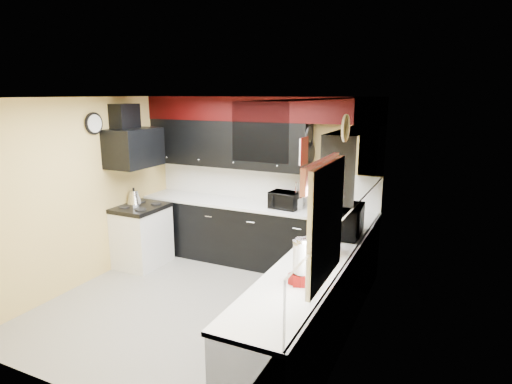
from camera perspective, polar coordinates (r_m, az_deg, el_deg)
ground at (r=5.47m, az=-7.35°, el=-14.81°), size 3.60×3.60×0.00m
wall_back at (r=6.55m, az=0.79°, el=1.63°), size 3.60×0.06×2.50m
wall_right at (r=4.34m, az=12.72°, el=-4.67°), size 0.06×3.60×2.50m
wall_left at (r=6.16m, az=-21.98°, el=-0.07°), size 0.06×3.60×2.50m
ceiling at (r=4.84m, az=-8.22°, el=12.37°), size 3.60×3.60×0.06m
cab_back at (r=6.50m, az=-0.33°, el=-5.77°), size 3.60×0.60×0.90m
cab_right at (r=4.45m, az=7.40°, el=-15.18°), size 0.60×3.00×0.90m
counter_back at (r=6.36m, az=-0.34°, el=-1.76°), size 3.62×0.64×0.04m
counter_right at (r=4.25m, az=7.58°, el=-9.58°), size 0.64×3.02×0.04m
splash_back at (r=6.56m, az=0.75°, el=1.10°), size 3.60×0.02×0.50m
splash_right at (r=4.36m, az=12.55°, el=-5.41°), size 0.02×3.60×0.50m
upper_back at (r=6.54m, az=-3.85°, el=6.46°), size 2.60×0.35×0.70m
upper_right at (r=5.11m, az=13.36°, el=4.30°), size 0.35×1.80×0.70m
soffit_back at (r=6.26m, az=0.13°, el=11.02°), size 3.60×0.36×0.35m
soffit_right at (r=4.01m, az=10.38°, el=9.68°), size 0.36×3.24×0.35m
stove at (r=6.69m, az=-14.92°, el=-5.85°), size 0.60×0.75×0.86m
cooktop at (r=6.56m, az=-15.15°, el=-2.04°), size 0.62×0.77×0.06m
hood at (r=6.43m, az=-15.97°, el=5.70°), size 0.50×0.78×0.55m
hood_duct at (r=6.48m, az=-17.08°, el=9.42°), size 0.24×0.40×0.40m
window at (r=3.42m, az=9.37°, el=-4.08°), size 0.03×0.86×0.96m
valance at (r=3.34m, az=8.72°, el=2.61°), size 0.04×0.88×0.20m
pan_top at (r=5.92m, az=7.11°, el=7.65°), size 0.03×0.22×0.40m
pan_mid at (r=5.82m, az=6.64°, el=5.10°), size 0.03×0.28×0.46m
pan_low at (r=6.07m, az=7.42°, el=5.12°), size 0.03×0.24×0.42m
cut_board at (r=5.70m, az=6.36°, el=5.45°), size 0.03×0.26×0.35m
baskets at (r=4.47m, az=9.31°, el=-4.93°), size 0.27×0.27×0.50m
clock at (r=6.18m, az=-20.80°, el=8.54°), size 0.03×0.30×0.30m
deco_plate at (r=3.82m, az=11.85°, el=8.33°), size 0.03×0.24×0.24m
toaster_oven at (r=6.10m, az=3.83°, el=-1.09°), size 0.44×0.38×0.24m
microwave at (r=5.06m, az=11.52°, el=-3.73°), size 0.46×0.65×0.34m
utensil_crock at (r=6.10m, az=5.61°, el=-1.54°), size 0.17×0.17×0.16m
knife_block at (r=5.99m, az=9.36°, el=-1.59°), size 0.15×0.17×0.22m
kettle at (r=6.70m, az=-15.95°, el=-0.65°), size 0.23×0.23×0.19m
dispenser_a at (r=3.72m, az=5.72°, el=-9.58°), size 0.16×0.16×0.36m
dispenser_b at (r=3.70m, az=6.13°, el=-9.44°), size 0.18×0.18×0.39m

